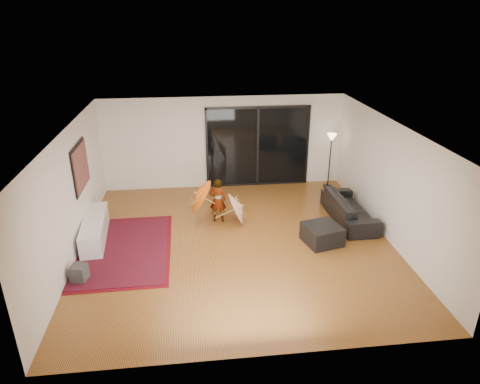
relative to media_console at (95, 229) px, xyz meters
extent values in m
plane|color=#9E6D2B|center=(3.25, -0.55, -0.26)|extent=(7.00, 7.00, 0.00)
plane|color=white|center=(3.25, -0.55, 2.44)|extent=(7.00, 7.00, 0.00)
plane|color=silver|center=(3.25, 2.95, 1.09)|extent=(7.00, 0.00, 7.00)
plane|color=silver|center=(3.25, -4.05, 1.09)|extent=(7.00, 0.00, 7.00)
plane|color=silver|center=(-0.25, -0.55, 1.09)|extent=(0.00, 7.00, 7.00)
plane|color=silver|center=(6.75, -0.55, 1.09)|extent=(0.00, 7.00, 7.00)
cube|color=black|center=(4.25, 2.92, 0.94)|extent=(3.00, 0.04, 2.40)
cube|color=black|center=(4.25, 2.90, 2.11)|extent=(3.06, 0.06, 0.06)
cube|color=black|center=(4.25, 2.90, -0.23)|extent=(3.06, 0.06, 0.06)
cube|color=black|center=(4.25, 2.90, 0.94)|extent=(0.06, 0.06, 2.40)
cube|color=black|center=(-0.23, 0.45, 1.39)|extent=(0.02, 1.28, 1.08)
cube|color=#21544A|center=(-0.21, 0.45, 1.39)|extent=(0.03, 1.18, 0.98)
cube|color=white|center=(0.00, 0.00, 0.00)|extent=(0.63, 1.93, 0.53)
cube|color=#424244|center=(0.00, -1.65, -0.10)|extent=(0.35, 0.35, 0.34)
cube|color=#600814|center=(0.62, -0.55, -0.26)|extent=(2.26, 3.14, 0.01)
cube|color=maroon|center=(0.62, -0.55, -0.25)|extent=(2.10, 2.98, 0.02)
imported|color=black|center=(6.20, 0.29, 0.05)|extent=(0.87, 2.14, 0.62)
cube|color=black|center=(5.19, -0.75, -0.05)|extent=(0.93, 0.93, 0.44)
cylinder|color=black|center=(6.35, 2.51, -0.25)|extent=(0.28, 0.28, 0.03)
cylinder|color=black|center=(6.35, 2.51, 0.49)|extent=(0.04, 0.04, 1.51)
cone|color=#FFD899|center=(6.35, 2.51, 1.26)|extent=(0.28, 0.28, 0.22)
imported|color=#999999|center=(2.90, 0.62, 0.31)|extent=(0.45, 0.33, 1.14)
cone|color=#E75E0C|center=(2.35, 0.57, 0.47)|extent=(0.63, 0.88, 0.83)
cylinder|color=tan|center=(2.35, 0.57, 0.14)|extent=(0.43, 0.02, 0.30)
cylinder|color=tan|center=(2.35, 0.57, 0.58)|extent=(0.05, 0.02, 0.05)
cone|color=white|center=(3.50, 0.47, 0.24)|extent=(0.52, 0.84, 0.85)
cylinder|color=tan|center=(3.50, 0.47, -0.13)|extent=(0.51, 0.02, 0.25)
cylinder|color=tan|center=(3.50, 0.47, 0.36)|extent=(0.06, 0.02, 0.04)
camera|label=1|loc=(2.33, -9.06, 4.70)|focal=32.00mm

